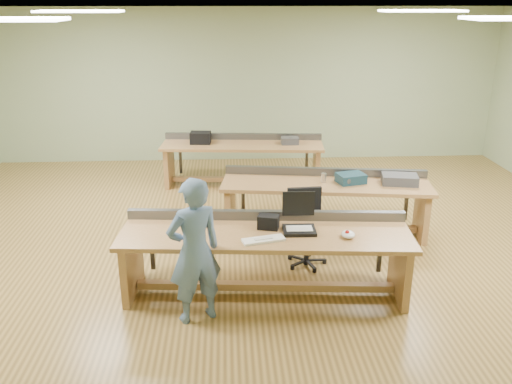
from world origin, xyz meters
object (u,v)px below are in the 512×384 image
workbench_front (265,247)px  parts_bin_grey (400,179)px  drinks_can (324,178)px  workbench_mid (325,195)px  camera_bag (268,222)px  parts_bin_teal (351,178)px  laptop_base (299,230)px  task_chair (306,237)px  mug (347,181)px  person (194,251)px  workbench_back (242,154)px

workbench_front → parts_bin_grey: size_ratio=6.81×
parts_bin_grey → drinks_can: 1.03m
workbench_mid → camera_bag: camera_bag is taller
camera_bag → parts_bin_teal: bearing=64.8°
laptop_base → task_chair: bearing=76.4°
camera_bag → task_chair: size_ratio=0.24×
workbench_front → laptop_base: size_ratio=9.14×
camera_bag → mug: (1.18, 1.41, -0.02)m
task_chair → person: bearing=-142.0°
workbench_mid → camera_bag: size_ratio=12.96×
drinks_can → workbench_mid: bearing=1.5°
workbench_mid → task_chair: 1.03m
workbench_back → parts_bin_grey: size_ratio=6.01×
task_chair → workbench_mid: bearing=62.4°
workbench_front → camera_bag: camera_bag is taller
task_chair → mug: task_chair is taller
camera_bag → parts_bin_grey: camera_bag is taller
workbench_back → mug: (1.35, -2.30, 0.25)m
laptop_base → parts_bin_teal: (0.93, 1.62, 0.04)m
mug → parts_bin_grey: bearing=0.5°
workbench_front → drinks_can: (0.92, 1.63, 0.25)m
task_chair → mug: (0.66, 0.79, 0.46)m
workbench_front → parts_bin_teal: size_ratio=8.85×
person → parts_bin_teal: 2.92m
parts_bin_teal → workbench_front: bearing=-129.1°
laptop_base → mug: size_ratio=2.61×
workbench_back → parts_bin_teal: (1.43, -2.20, 0.26)m
workbench_mid → task_chair: bearing=-105.5°
mug → drinks_can: drinks_can is taller
task_chair → camera_bag: bearing=-134.7°
workbench_mid → drinks_can: bearing=-170.9°
camera_bag → mug: bearing=64.6°
person → laptop_base: bearing=178.0°
person → workbench_front: bearing=-171.3°
workbench_mid → workbench_back: 2.42m
drinks_can → parts_bin_teal: bearing=-5.5°
workbench_mid → task_chair: size_ratio=3.11×
workbench_back → person: 4.33m
parts_bin_teal → workbench_back: bearing=122.9°
parts_bin_grey → drinks_can: size_ratio=3.68×
workbench_back → mug: size_ratio=21.06×
workbench_front → workbench_mid: (0.96, 1.63, -0.01)m
parts_bin_teal → parts_bin_grey: parts_bin_grey is taller
person → laptop_base: size_ratio=4.37×
laptop_base → parts_bin_grey: 2.20m
laptop_base → drinks_can: (0.56, 1.66, 0.05)m
laptop_base → parts_bin_teal: parts_bin_teal is taller
workbench_back → drinks_can: size_ratio=22.10×
parts_bin_teal → task_chair: bearing=-129.5°
workbench_mid → person: bearing=-121.2°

